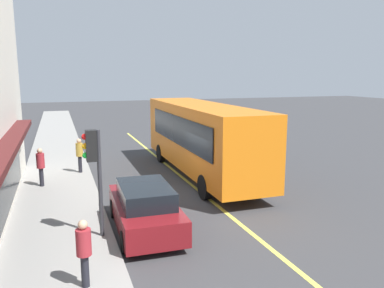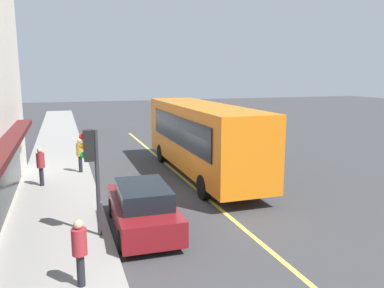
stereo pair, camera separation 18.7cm
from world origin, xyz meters
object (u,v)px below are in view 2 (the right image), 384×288
(car_maroon, at_px, (143,208))
(traffic_light, at_px, (91,158))
(pedestrian_near_storefront, at_px, (41,163))
(pedestrian_mid_block, at_px, (80,247))
(pedestrian_by_curb, at_px, (80,152))
(bus, at_px, (201,136))

(car_maroon, bearing_deg, traffic_light, 100.68)
(traffic_light, bearing_deg, car_maroon, -79.32)
(traffic_light, distance_m, pedestrian_near_storefront, 6.52)
(pedestrian_mid_block, bearing_deg, traffic_light, -10.68)
(pedestrian_near_storefront, bearing_deg, pedestrian_by_curb, -41.97)
(car_maroon, xyz_separation_m, pedestrian_by_curb, (7.75, 1.53, 0.42))
(pedestrian_near_storefront, distance_m, pedestrian_mid_block, 8.96)
(car_maroon, bearing_deg, bus, -35.12)
(traffic_light, xyz_separation_m, pedestrian_near_storefront, (6.13, 1.72, -1.38))
(pedestrian_by_curb, bearing_deg, pedestrian_near_storefront, 138.03)
(bus, distance_m, pedestrian_mid_block, 10.80)
(pedestrian_by_curb, bearing_deg, car_maroon, -168.82)
(traffic_light, bearing_deg, pedestrian_by_curb, -0.01)
(car_maroon, height_order, pedestrian_by_curb, pedestrian_by_curb)
(pedestrian_mid_block, height_order, pedestrian_by_curb, pedestrian_by_curb)
(traffic_light, relative_size, pedestrian_mid_block, 2.01)
(bus, xyz_separation_m, car_maroon, (-5.82, 4.09, -1.24))
(bus, bearing_deg, pedestrian_near_storefront, 89.78)
(pedestrian_mid_block, bearing_deg, car_maroon, -34.07)
(car_maroon, relative_size, pedestrian_by_curb, 2.58)
(pedestrian_near_storefront, bearing_deg, car_maroon, -150.93)
(bus, height_order, pedestrian_near_storefront, bus)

